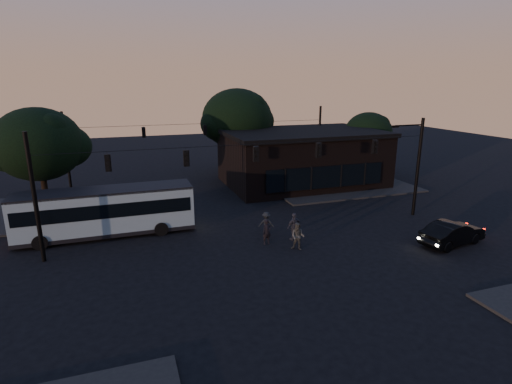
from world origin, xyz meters
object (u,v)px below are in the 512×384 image
object	(u,v)px
car	(453,233)
pedestrian_a	(267,232)
pedestrian_c	(294,226)
pedestrian_b	(298,236)
bus	(106,210)
building	(302,157)
pedestrian_d	(266,223)

from	to	relation	value
car	pedestrian_a	bearing A→B (deg)	59.85
pedestrian_c	pedestrian_b	bearing A→B (deg)	58.54
pedestrian_b	bus	bearing A→B (deg)	-170.85
bus	car	bearing A→B (deg)	-23.13
pedestrian_c	car	bearing A→B (deg)	141.33
car	pedestrian_c	size ratio (longest dim) A/B	2.49
building	bus	xyz separation A→B (m)	(-18.50, -8.83, -0.91)
car	pedestrian_c	distance (m)	10.05
pedestrian_b	pedestrian_c	xyz separation A→B (m)	(0.44, 1.53, 0.06)
building	car	distance (m)	17.90
building	pedestrian_d	size ratio (longest dim) A/B	9.61
pedestrian_a	pedestrian_c	world-z (taller)	pedestrian_c
car	building	bearing A→B (deg)	-3.45
pedestrian_d	car	bearing A→B (deg)	173.78
bus	pedestrian_d	size ratio (longest dim) A/B	7.12
car	pedestrian_d	size ratio (longest dim) A/B	2.90
pedestrian_d	pedestrian_c	bearing A→B (deg)	153.86
pedestrian_b	pedestrian_d	distance (m)	3.16
pedestrian_a	pedestrian_b	distance (m)	2.10
bus	pedestrian_a	distance (m)	10.86
car	pedestrian_b	distance (m)	9.97
pedestrian_a	pedestrian_d	distance (m)	1.62
building	pedestrian_a	bearing A→B (deg)	-122.84
building	pedestrian_c	distance (m)	15.46
pedestrian_b	pedestrian_c	world-z (taller)	pedestrian_c
car	bus	bearing A→B (deg)	56.19
bus	pedestrian_a	bearing A→B (deg)	-27.13
bus	pedestrian_a	xyz separation A→B (m)	(9.64, -4.91, -0.98)
car	pedestrian_b	bearing A→B (deg)	65.10
pedestrian_a	pedestrian_b	world-z (taller)	pedestrian_b
pedestrian_c	pedestrian_a	bearing A→B (deg)	-14.26
bus	pedestrian_d	world-z (taller)	bus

